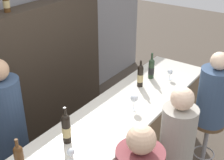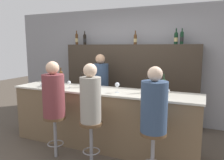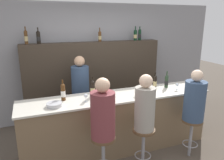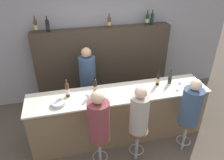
% 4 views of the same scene
% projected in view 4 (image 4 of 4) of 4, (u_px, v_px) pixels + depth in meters
% --- Properties ---
extents(ground_plane, '(16.00, 16.00, 0.00)m').
position_uv_depth(ground_plane, '(123.00, 146.00, 4.12)').
color(ground_plane, '#4C4238').
extents(wall_back, '(6.40, 0.05, 2.60)m').
position_uv_depth(wall_back, '(101.00, 45.00, 5.11)').
color(wall_back, gray).
rests_on(wall_back, ground_plane).
extents(bar_counter, '(3.26, 0.68, 1.00)m').
position_uv_depth(bar_counter, '(119.00, 115.00, 4.14)').
color(bar_counter, brown).
rests_on(bar_counter, ground_plane).
extents(back_bar_cabinet, '(3.06, 0.28, 1.77)m').
position_uv_depth(back_bar_cabinet, '(104.00, 65.00, 5.13)').
color(back_bar_cabinet, '#382D23').
rests_on(back_bar_cabinet, ground_plane).
extents(wine_bottle_counter_0, '(0.07, 0.07, 0.33)m').
position_uv_depth(wine_bottle_counter_0, '(67.00, 90.00, 3.72)').
color(wine_bottle_counter_0, '#4C2D14').
rests_on(wine_bottle_counter_0, bar_counter).
extents(wine_bottle_counter_1, '(0.07, 0.07, 0.34)m').
position_uv_depth(wine_bottle_counter_1, '(95.00, 86.00, 3.82)').
color(wine_bottle_counter_1, black).
rests_on(wine_bottle_counter_1, bar_counter).
extents(wine_bottle_counter_2, '(0.07, 0.07, 0.31)m').
position_uv_depth(wine_bottle_counter_2, '(158.00, 79.00, 4.06)').
color(wine_bottle_counter_2, black).
rests_on(wine_bottle_counter_2, bar_counter).
extents(wine_bottle_counter_3, '(0.07, 0.07, 0.31)m').
position_uv_depth(wine_bottle_counter_3, '(170.00, 78.00, 4.12)').
color(wine_bottle_counter_3, '#233823').
rests_on(wine_bottle_counter_3, bar_counter).
extents(wine_bottle_backbar_0, '(0.07, 0.07, 0.34)m').
position_uv_depth(wine_bottle_backbar_0, '(36.00, 26.00, 4.34)').
color(wine_bottle_backbar_0, '#4C2D14').
rests_on(wine_bottle_backbar_0, back_bar_cabinet).
extents(wine_bottle_backbar_1, '(0.08, 0.08, 0.32)m').
position_uv_depth(wine_bottle_backbar_1, '(48.00, 25.00, 4.39)').
color(wine_bottle_backbar_1, black).
rests_on(wine_bottle_backbar_1, back_bar_cabinet).
extents(wine_bottle_backbar_2, '(0.07, 0.07, 0.30)m').
position_uv_depth(wine_bottle_backbar_2, '(109.00, 22.00, 4.66)').
color(wine_bottle_backbar_2, '#4C2D14').
rests_on(wine_bottle_backbar_2, back_bar_cabinet).
extents(wine_bottle_backbar_3, '(0.08, 0.08, 0.32)m').
position_uv_depth(wine_bottle_backbar_3, '(147.00, 19.00, 4.83)').
color(wine_bottle_backbar_3, black).
rests_on(wine_bottle_backbar_3, back_bar_cabinet).
extents(wine_bottle_backbar_4, '(0.07, 0.07, 0.32)m').
position_uv_depth(wine_bottle_backbar_4, '(152.00, 19.00, 4.85)').
color(wine_bottle_backbar_4, black).
rests_on(wine_bottle_backbar_4, back_bar_cabinet).
extents(wine_glass_0, '(0.06, 0.06, 0.13)m').
position_uv_depth(wine_glass_0, '(87.00, 96.00, 3.64)').
color(wine_glass_0, silver).
rests_on(wine_glass_0, bar_counter).
extents(wine_glass_1, '(0.08, 0.08, 0.16)m').
position_uv_depth(wine_glass_1, '(139.00, 88.00, 3.81)').
color(wine_glass_1, silver).
rests_on(wine_glass_1, bar_counter).
extents(wine_glass_2, '(0.06, 0.06, 0.12)m').
position_uv_depth(wine_glass_2, '(179.00, 84.00, 3.99)').
color(wine_glass_2, silver).
rests_on(wine_glass_2, bar_counter).
extents(metal_bowl, '(0.23, 0.23, 0.06)m').
position_uv_depth(metal_bowl, '(58.00, 104.00, 3.56)').
color(metal_bowl, '#B7B7BC').
rests_on(metal_bowl, bar_counter).
extents(bar_stool_left, '(0.34, 0.34, 0.66)m').
position_uv_depth(bar_stool_left, '(100.00, 144.00, 3.49)').
color(bar_stool_left, gray).
rests_on(bar_stool_left, ground_plane).
extents(guest_seated_left, '(0.33, 0.33, 0.85)m').
position_uv_depth(guest_seated_left, '(99.00, 119.00, 3.23)').
color(guest_seated_left, brown).
rests_on(guest_seated_left, bar_stool_left).
extents(bar_stool_middle, '(0.34, 0.34, 0.66)m').
position_uv_depth(bar_stool_middle, '(137.00, 137.00, 3.62)').
color(bar_stool_middle, gray).
rests_on(bar_stool_middle, ground_plane).
extents(guest_seated_middle, '(0.30, 0.30, 0.83)m').
position_uv_depth(guest_seated_middle, '(139.00, 112.00, 3.36)').
color(guest_seated_middle, gray).
rests_on(guest_seated_middle, bar_stool_middle).
extents(bar_stool_right, '(0.34, 0.34, 0.66)m').
position_uv_depth(bar_stool_right, '(186.00, 128.00, 3.80)').
color(bar_stool_right, gray).
rests_on(bar_stool_right, ground_plane).
extents(guest_seated_right, '(0.33, 0.33, 0.83)m').
position_uv_depth(guest_seated_right, '(191.00, 105.00, 3.55)').
color(guest_seated_right, '#334766').
rests_on(guest_seated_right, bar_stool_right).
extents(bartender, '(0.34, 0.34, 1.57)m').
position_uv_depth(bartender, '(88.00, 85.00, 4.66)').
color(bartender, '#334766').
rests_on(bartender, ground_plane).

